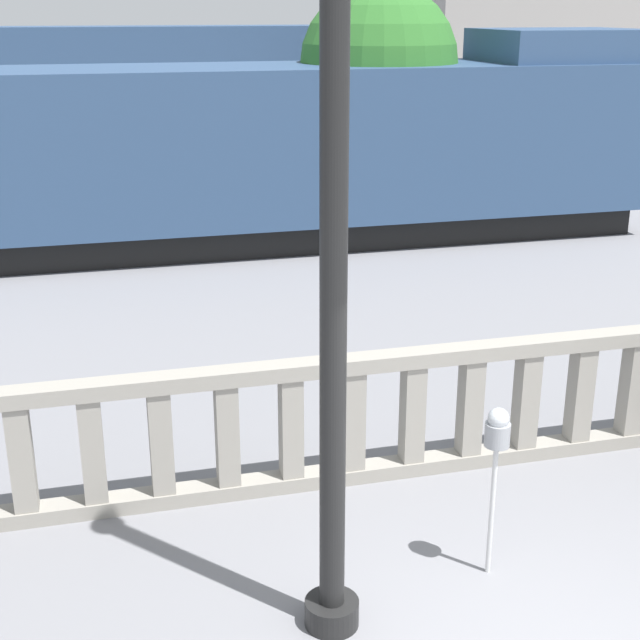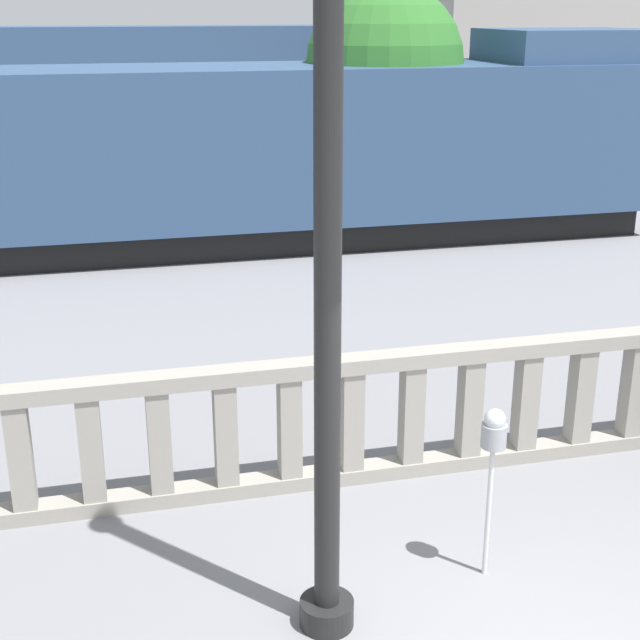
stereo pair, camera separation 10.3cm
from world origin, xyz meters
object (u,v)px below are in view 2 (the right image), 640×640
Objects in this scene: lamppost at (328,300)px; train_far at (142,76)px; parking_meter at (494,441)px; tree_left at (385,66)px.

lamppost is 0.19× the size of train_far.
train_far reaches higher than parking_meter.
lamppost is 3.67× the size of parking_meter.
parking_meter is 11.78m from tree_left.
tree_left reaches higher than train_far.
lamppost is 28.97m from train_far.
lamppost is at bearing -109.44° from tree_left.
parking_meter is 0.30× the size of tree_left.
train_far is (-0.97, 28.66, 0.73)m from parking_meter.
lamppost reaches higher than train_far.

